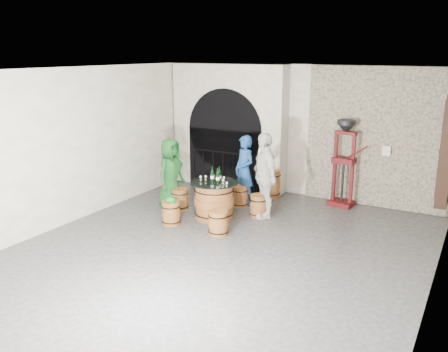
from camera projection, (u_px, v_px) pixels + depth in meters
The scene contains 31 objects.
ground at pixel (221, 250), 8.62m from camera, with size 8.00×8.00×0.00m, color #29292B.
wall_back at pixel (302, 131), 11.58m from camera, with size 8.00×8.00×0.00m, color silver.
wall_front at pixel (28, 244), 4.84m from camera, with size 8.00×8.00×0.00m, color silver.
wall_left at pixel (75, 145), 9.87m from camera, with size 8.00×8.00×0.00m, color silver.
wall_right at pixel (441, 193), 6.56m from camera, with size 8.00×8.00×0.00m, color silver.
ceiling at pixel (221, 70), 7.80m from camera, with size 8.00×8.00×0.00m, color beige.
stone_facing_panel at pixel (377, 138), 10.68m from camera, with size 3.20×0.12×3.18m, color gray.
arched_opening at pixel (229, 127), 12.26m from camera, with size 3.10×0.60×3.19m.
shuttered_window at pixel (448, 148), 8.58m from camera, with size 0.23×1.10×2.00m.
barrel_table at pixel (214, 200), 10.18m from camera, with size 1.04×1.04×0.80m.
barrel_stool_left at pixel (180, 199), 10.77m from camera, with size 0.41×0.41×0.49m.
barrel_stool_far at pixel (240, 196), 10.98m from camera, with size 0.41×0.41×0.49m.
barrel_stool_right at pixel (259, 206), 10.30m from camera, with size 0.41×0.41×0.49m.
barrel_stool_near_right at pixel (218, 223), 9.29m from camera, with size 0.41×0.41×0.49m.
barrel_stool_near_left at pixel (171, 213), 9.84m from camera, with size 0.41×0.41×0.49m.
green_cap at pixel (171, 200), 9.77m from camera, with size 0.24×0.19×0.10m.
person_green at pixel (170, 173), 10.77m from camera, with size 0.79×0.51×1.61m, color #13461A.
person_blue at pixel (244, 171), 10.98m from camera, with size 0.60×0.39×1.64m, color navy.
person_white at pixel (264, 175), 10.13m from camera, with size 1.09×0.45×1.86m, color silver.
wine_bottle_left at pixel (212, 176), 10.07m from camera, with size 0.08×0.08×0.32m.
wine_bottle_center at pixel (218, 177), 9.97m from camera, with size 0.08×0.08×0.32m.
wine_bottle_right at pixel (219, 175), 10.10m from camera, with size 0.08×0.08×0.32m.
tasting_glass_a at pixel (201, 178), 10.21m from camera, with size 0.05×0.05×0.10m, color #AC6521, non-canonical shape.
tasting_glass_b at pixel (223, 181), 9.97m from camera, with size 0.05×0.05×0.10m, color #AC6521, non-canonical shape.
tasting_glass_c at pixel (214, 177), 10.28m from camera, with size 0.05×0.05×0.10m, color #AC6521, non-canonical shape.
tasting_glass_d at pixel (224, 179), 10.15m from camera, with size 0.05×0.05×0.10m, color #AC6521, non-canonical shape.
tasting_glass_e at pixel (227, 184), 9.74m from camera, with size 0.05×0.05×0.10m, color #AC6521, non-canonical shape.
tasting_glass_f at pixel (206, 178), 10.25m from camera, with size 0.05×0.05×0.10m, color #AC6521, non-canonical shape.
side_barrel at pixel (270, 183), 11.63m from camera, with size 0.53×0.53×0.71m.
corking_press at pixel (344, 157), 10.81m from camera, with size 0.84×0.51×2.01m.
control_box at pixel (387, 151), 10.56m from camera, with size 0.18×0.10×0.22m, color silver.
Camera 1 is at (3.95, -6.94, 3.52)m, focal length 38.00 mm.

